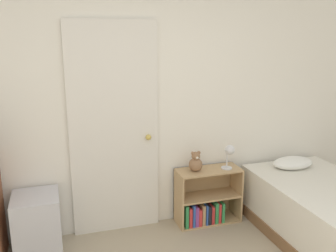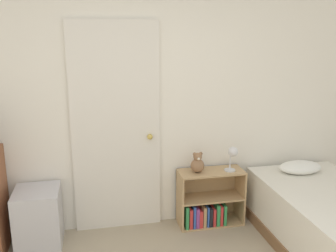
% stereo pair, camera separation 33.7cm
% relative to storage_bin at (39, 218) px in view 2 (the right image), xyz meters
% --- Properties ---
extents(wall_back, '(10.00, 0.06, 2.55)m').
position_rel_storage_bin_xyz_m(wall_back, '(0.93, 0.26, 1.00)').
color(wall_back, white).
rests_on(wall_back, ground_plane).
extents(door_closed, '(0.86, 0.09, 2.06)m').
position_rel_storage_bin_xyz_m(door_closed, '(0.76, 0.21, 0.76)').
color(door_closed, silver).
rests_on(door_closed, ground_plane).
extents(storage_bin, '(0.40, 0.43, 0.55)m').
position_rel_storage_bin_xyz_m(storage_bin, '(0.00, 0.00, 0.00)').
color(storage_bin, silver).
rests_on(storage_bin, ground_plane).
extents(bookshelf, '(0.67, 0.28, 0.58)m').
position_rel_storage_bin_xyz_m(bookshelf, '(1.66, 0.07, -0.06)').
color(bookshelf, tan).
rests_on(bookshelf, ground_plane).
extents(teddy_bear, '(0.14, 0.14, 0.21)m').
position_rel_storage_bin_xyz_m(teddy_bear, '(1.54, 0.07, 0.39)').
color(teddy_bear, '#8C6647').
rests_on(teddy_bear, bookshelf).
extents(desk_lamp, '(0.13, 0.12, 0.26)m').
position_rel_storage_bin_xyz_m(desk_lamp, '(1.90, 0.03, 0.48)').
color(desk_lamp, silver).
rests_on(desk_lamp, bookshelf).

